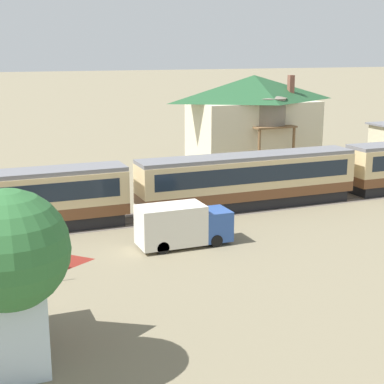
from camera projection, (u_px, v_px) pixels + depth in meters
The scene contains 6 objects.
passenger_train at pixel (251, 178), 46.34m from camera, with size 94.39×2.98×4.28m.
railway_track at pixel (313, 200), 49.02m from camera, with size 141.59×3.60×0.04m.
station_house_dark_green_roof at pixel (253, 120), 61.96m from camera, with size 13.78×7.64×9.65m.
water_tower at pixel (268, 111), 59.46m from camera, with size 4.41×4.41×7.99m.
delivery_truck_blue at pixel (182, 225), 37.38m from camera, with size 6.04×2.26×2.74m.
yard_tree_0 at pixel (9, 251), 20.94m from camera, with size 4.44×4.44×7.55m.
Camera 1 is at (-42.94, -39.09, 12.31)m, focal length 55.00 mm.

